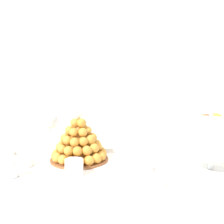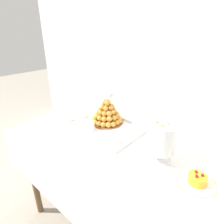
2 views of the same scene
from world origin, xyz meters
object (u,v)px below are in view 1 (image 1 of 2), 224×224
(macaron_goblet, at_px, (213,137))
(dessert_cup_mid_left, at_px, (74,168))
(dessert_cup_left, at_px, (11,169))
(wine_glass, at_px, (50,121))
(croquembouche, at_px, (79,142))
(serving_tray, at_px, (78,167))
(dessert_cup_centre, at_px, (140,166))
(creme_brulee_ramekin, at_px, (21,162))

(macaron_goblet, bearing_deg, dessert_cup_mid_left, -175.93)
(dessert_cup_left, xyz_separation_m, wine_glass, (0.08, 0.35, 0.10))
(croquembouche, bearing_deg, dessert_cup_mid_left, -92.94)
(croquembouche, xyz_separation_m, wine_glass, (-0.14, 0.19, 0.05))
(wine_glass, bearing_deg, serving_tray, -62.25)
(dessert_cup_mid_left, bearing_deg, dessert_cup_left, 178.79)
(dessert_cup_mid_left, relative_size, dessert_cup_centre, 1.03)
(croquembouche, distance_m, creme_brulee_ramekin, 0.23)
(croquembouche, relative_size, wine_glass, 1.30)
(dessert_cup_mid_left, distance_m, dessert_cup_centre, 0.23)
(serving_tray, bearing_deg, dessert_cup_left, -159.17)
(croquembouche, bearing_deg, serving_tray, -91.22)
(croquembouche, bearing_deg, creme_brulee_ramekin, -168.27)
(croquembouche, xyz_separation_m, dessert_cup_left, (-0.22, -0.16, -0.05))
(dessert_cup_centre, bearing_deg, croquembouche, 145.34)
(dessert_cup_centre, bearing_deg, creme_brulee_ramekin, 166.34)
(croquembouche, relative_size, dessert_cup_centre, 3.77)
(serving_tray, distance_m, croquembouche, 0.11)
(dessert_cup_centre, distance_m, creme_brulee_ramekin, 0.45)
(dessert_cup_left, distance_m, macaron_goblet, 0.71)
(dessert_cup_mid_left, height_order, dessert_cup_centre, dessert_cup_mid_left)
(dessert_cup_left, xyz_separation_m, macaron_goblet, (0.70, 0.03, 0.09))
(dessert_cup_centre, relative_size, wine_glass, 0.34)
(dessert_cup_left, distance_m, dessert_cup_centre, 0.44)
(creme_brulee_ramekin, xyz_separation_m, macaron_goblet, (0.70, -0.08, 0.11))
(creme_brulee_ramekin, distance_m, wine_glass, 0.27)
(serving_tray, relative_size, croquembouche, 2.50)
(dessert_cup_left, xyz_separation_m, dessert_cup_centre, (0.44, 0.01, -0.00))
(creme_brulee_ramekin, distance_m, macaron_goblet, 0.71)
(serving_tray, relative_size, dessert_cup_mid_left, 9.14)
(wine_glass, bearing_deg, macaron_goblet, -27.13)
(dessert_cup_left, bearing_deg, creme_brulee_ramekin, 87.73)
(croquembouche, relative_size, macaron_goblet, 1.04)
(croquembouche, distance_m, wine_glass, 0.25)
(dessert_cup_centre, bearing_deg, macaron_goblet, 5.16)
(serving_tray, distance_m, dessert_cup_mid_left, 0.09)
(dessert_cup_left, bearing_deg, serving_tray, 20.83)
(serving_tray, distance_m, wine_glass, 0.33)
(dessert_cup_mid_left, xyz_separation_m, wine_glass, (-0.13, 0.36, 0.10))
(dessert_cup_left, height_order, dessert_cup_mid_left, dessert_cup_mid_left)
(dessert_cup_centre, xyz_separation_m, creme_brulee_ramekin, (-0.43, 0.11, -0.01))
(dessert_cup_left, relative_size, creme_brulee_ramekin, 0.59)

